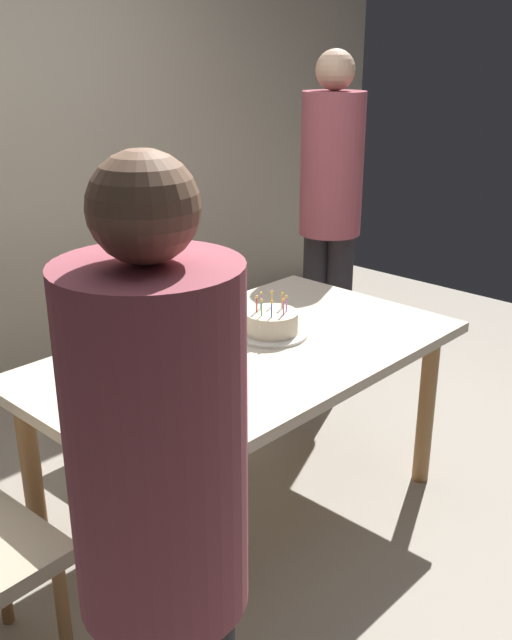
# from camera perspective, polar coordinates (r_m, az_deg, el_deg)

# --- Properties ---
(ground) EXTENTS (6.40, 6.40, 0.00)m
(ground) POSITION_cam_1_polar(r_m,az_deg,el_deg) (3.01, -0.67, -15.29)
(ground) COLOR #9E9384
(dining_table) EXTENTS (1.62, 0.93, 0.74)m
(dining_table) POSITION_cam_1_polar(r_m,az_deg,el_deg) (2.68, -0.73, -4.03)
(dining_table) COLOR beige
(dining_table) RESTS_ON ground
(birthday_cake) EXTENTS (0.28, 0.28, 0.16)m
(birthday_cake) POSITION_cam_1_polar(r_m,az_deg,el_deg) (2.75, 1.23, -0.35)
(birthday_cake) COLOR silver
(birthday_cake) RESTS_ON dining_table
(plate_near_celebrant) EXTENTS (0.22, 0.22, 0.01)m
(plate_near_celebrant) POSITION_cam_1_polar(r_m,az_deg,el_deg) (2.23, -4.85, -6.91)
(plate_near_celebrant) COLOR white
(plate_near_celebrant) RESTS_ON dining_table
(plate_far_side) EXTENTS (0.22, 0.22, 0.01)m
(plate_far_side) POSITION_cam_1_polar(r_m,az_deg,el_deg) (2.73, -5.10, -1.49)
(plate_far_side) COLOR white
(plate_far_side) RESTS_ON dining_table
(fork_near_celebrant) EXTENTS (0.18, 0.03, 0.01)m
(fork_near_celebrant) POSITION_cam_1_polar(r_m,az_deg,el_deg) (2.13, -7.73, -8.57)
(fork_near_celebrant) COLOR silver
(fork_near_celebrant) RESTS_ON dining_table
(fork_far_side) EXTENTS (0.18, 0.05, 0.01)m
(fork_far_side) POSITION_cam_1_polar(r_m,az_deg,el_deg) (2.62, -7.44, -2.61)
(fork_far_side) COLOR silver
(fork_far_side) RESTS_ON dining_table
(chair_spindle_back) EXTENTS (0.45, 0.45, 0.95)m
(chair_spindle_back) POSITION_cam_1_polar(r_m,az_deg,el_deg) (3.40, -8.32, -2.18)
(chair_spindle_back) COLOR beige
(chair_spindle_back) RESTS_ON ground
(person_celebrant) EXTENTS (0.32, 0.32, 1.63)m
(person_celebrant) POSITION_cam_1_polar(r_m,az_deg,el_deg) (1.40, -7.47, -16.51)
(person_celebrant) COLOR #262328
(person_celebrant) RESTS_ON ground
(person_guest) EXTENTS (0.32, 0.32, 1.77)m
(person_guest) POSITION_cam_1_polar(r_m,az_deg,el_deg) (3.79, 5.92, 9.15)
(person_guest) COLOR #262328
(person_guest) RESTS_ON ground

